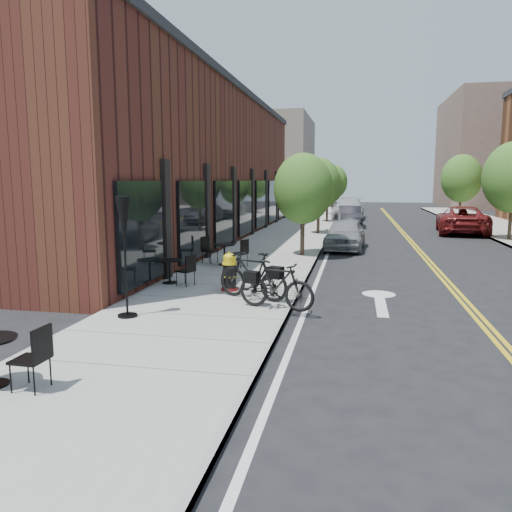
# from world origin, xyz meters

# --- Properties ---
(ground) EXTENTS (120.00, 120.00, 0.00)m
(ground) POSITION_xyz_m (0.00, 0.00, 0.00)
(ground) COLOR black
(ground) RESTS_ON ground
(sidewalk_near) EXTENTS (4.00, 70.00, 0.12)m
(sidewalk_near) POSITION_xyz_m (-2.00, 10.00, 0.06)
(sidewalk_near) COLOR #9E9B93
(sidewalk_near) RESTS_ON ground
(building_near) EXTENTS (5.00, 28.00, 7.00)m
(building_near) POSITION_xyz_m (-6.50, 14.00, 3.50)
(building_near) COLOR #4A1E17
(building_near) RESTS_ON ground
(bg_building_left) EXTENTS (8.00, 14.00, 10.00)m
(bg_building_left) POSITION_xyz_m (-8.00, 48.00, 5.00)
(bg_building_left) COLOR #726656
(bg_building_left) RESTS_ON ground
(bg_building_right) EXTENTS (10.00, 16.00, 12.00)m
(bg_building_right) POSITION_xyz_m (16.00, 50.00, 6.00)
(bg_building_right) COLOR brown
(bg_building_right) RESTS_ON ground
(tree_near_a) EXTENTS (2.20, 2.20, 3.81)m
(tree_near_a) POSITION_xyz_m (-0.60, 9.00, 2.60)
(tree_near_a) COLOR #382B1E
(tree_near_a) RESTS_ON sidewalk_near
(tree_near_b) EXTENTS (2.30, 2.30, 3.98)m
(tree_near_b) POSITION_xyz_m (-0.60, 17.00, 2.71)
(tree_near_b) COLOR #382B1E
(tree_near_b) RESTS_ON sidewalk_near
(tree_near_c) EXTENTS (2.10, 2.10, 3.67)m
(tree_near_c) POSITION_xyz_m (-0.60, 25.00, 2.53)
(tree_near_c) COLOR #382B1E
(tree_near_c) RESTS_ON sidewalk_near
(tree_near_d) EXTENTS (2.40, 2.40, 4.11)m
(tree_near_d) POSITION_xyz_m (-0.60, 33.00, 2.79)
(tree_near_d) COLOR #382B1E
(tree_near_d) RESTS_ON sidewalk_near
(tree_far_c) EXTENTS (2.80, 2.80, 4.62)m
(tree_far_c) POSITION_xyz_m (8.60, 28.00, 3.06)
(tree_far_c) COLOR #382B1E
(tree_far_c) RESTS_ON sidewalk_far
(fire_hydrant) EXTENTS (0.52, 0.52, 0.99)m
(fire_hydrant) POSITION_xyz_m (-1.77, 2.46, 0.59)
(fire_hydrant) COLOR maroon
(fire_hydrant) RESTS_ON sidewalk_near
(bicycle_left) EXTENTS (1.95, 1.17, 1.13)m
(bicycle_left) POSITION_xyz_m (-0.99, 1.63, 0.69)
(bicycle_left) COLOR black
(bicycle_left) RESTS_ON sidewalk_near
(bicycle_right) EXTENTS (1.85, 0.97, 1.07)m
(bicycle_right) POSITION_xyz_m (-0.30, 0.80, 0.66)
(bicycle_right) COLOR black
(bicycle_right) RESTS_ON sidewalk_near
(bistro_set_b) EXTENTS (1.59, 0.96, 0.84)m
(bistro_set_b) POSITION_xyz_m (-3.60, 3.00, 0.54)
(bistro_set_b) COLOR black
(bistro_set_b) RESTS_ON sidewalk_near
(bistro_set_c) EXTENTS (1.71, 1.05, 0.91)m
(bistro_set_c) POSITION_xyz_m (-2.90, 6.19, 0.58)
(bistro_set_c) COLOR black
(bistro_set_c) RESTS_ON sidewalk_near
(patio_umbrella) EXTENTS (0.40, 0.40, 2.48)m
(patio_umbrella) POSITION_xyz_m (-3.22, -0.39, 1.90)
(patio_umbrella) COLOR black
(patio_umbrella) RESTS_ON sidewalk_near
(parked_car_a) EXTENTS (1.82, 3.99, 1.33)m
(parked_car_a) POSITION_xyz_m (0.94, 11.69, 0.66)
(parked_car_a) COLOR gray
(parked_car_a) RESTS_ON ground
(parked_car_b) EXTENTS (1.67, 4.01, 1.29)m
(parked_car_b) POSITION_xyz_m (0.98, 22.87, 0.64)
(parked_car_b) COLOR black
(parked_car_b) RESTS_ON ground
(parked_car_c) EXTENTS (2.50, 5.61, 1.60)m
(parked_car_c) POSITION_xyz_m (0.80, 29.11, 0.80)
(parked_car_c) COLOR #B7B6BC
(parked_car_c) RESTS_ON ground
(parked_car_far) EXTENTS (3.10, 5.73, 1.52)m
(parked_car_far) POSITION_xyz_m (7.12, 19.52, 0.76)
(parked_car_far) COLOR maroon
(parked_car_far) RESTS_ON ground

